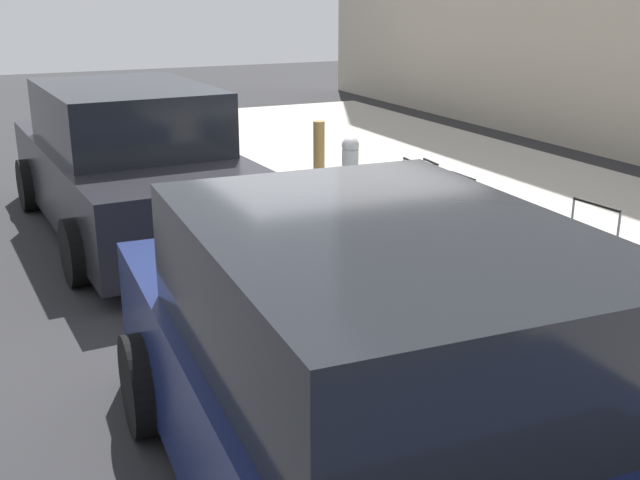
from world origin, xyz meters
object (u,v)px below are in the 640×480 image
suitcase_red_3 (548,269)px  suitcase_navy_7 (409,205)px  suitcase_black_4 (502,248)px  suitcase_silver_6 (429,212)px  suitcase_olive_2 (587,287)px  parked_car_charcoal_1 (130,164)px  suitcase_teal_8 (382,198)px  fire_hydrant (350,169)px  parked_car_navy_0 (381,397)px  bollard_post (319,158)px  suitcase_maroon_5 (460,228)px

suitcase_red_3 → suitcase_navy_7: suitcase_navy_7 is taller
suitcase_black_4 → suitcase_silver_6: 1.10m
suitcase_olive_2 → parked_car_charcoal_1: 5.12m
suitcase_olive_2 → suitcase_teal_8: size_ratio=1.81×
suitcase_teal_8 → parked_car_charcoal_1: 2.84m
suitcase_silver_6 → suitcase_teal_8: (0.97, -0.01, -0.09)m
suitcase_red_3 → fire_hydrant: size_ratio=0.75×
parked_car_charcoal_1 → parked_car_navy_0: bearing=180.0°
suitcase_olive_2 → suitcase_navy_7: (2.77, -0.13, -0.06)m
suitcase_black_4 → suitcase_teal_8: size_ratio=1.37×
suitcase_red_3 → parked_car_charcoal_1: size_ratio=0.13×
bollard_post → suitcase_red_3: bearing=-176.8°
suitcase_teal_8 → parked_car_charcoal_1: bearing=64.1°
bollard_post → suitcase_navy_7: bearing=-173.5°
suitcase_navy_7 → suitcase_red_3: bearing=-179.6°
suitcase_teal_8 → parked_car_charcoal_1: size_ratio=0.12×
suitcase_silver_6 → suitcase_navy_7: 0.50m
suitcase_teal_8 → fire_hydrant: size_ratio=0.69×
suitcase_black_4 → suitcase_navy_7: size_ratio=0.98×
suitcase_red_3 → suitcase_black_4: bearing=1.8°
suitcase_red_3 → parked_car_charcoal_1: 4.70m
suitcase_olive_2 → suitcase_black_4: suitcase_olive_2 is taller
suitcase_black_4 → parked_car_charcoal_1: bearing=38.1°
suitcase_black_4 → fire_hydrant: 2.87m
suitcase_black_4 → suitcase_silver_6: suitcase_silver_6 is taller
suitcase_olive_2 → suitcase_navy_7: bearing=-2.7°
suitcase_maroon_5 → fire_hydrant: bearing=0.2°
suitcase_red_3 → bollard_post: (4.03, 0.22, 0.19)m
suitcase_silver_6 → parked_car_navy_0: bearing=144.2°
suitcase_black_4 → suitcase_teal_8: suitcase_black_4 is taller
suitcase_olive_2 → fire_hydrant: 4.05m
suitcase_silver_6 → fire_hydrant: suitcase_silver_6 is taller
suitcase_maroon_5 → suitcase_teal_8: 1.49m
suitcase_silver_6 → bollard_post: 2.34m
suitcase_teal_8 → bollard_post: size_ratio=0.60×
suitcase_black_4 → bollard_post: (3.43, 0.20, 0.18)m
suitcase_maroon_5 → fire_hydrant: (2.28, 0.01, 0.11)m
suitcase_maroon_5 → suitcase_olive_2: bearing=177.4°
suitcase_black_4 → fire_hydrant: bearing=1.1°
suitcase_maroon_5 → parked_car_charcoal_1: bearing=43.1°
suitcase_teal_8 → parked_car_navy_0: 5.14m
suitcase_red_3 → suitcase_teal_8: 2.67m
suitcase_maroon_5 → parked_car_navy_0: size_ratio=0.18×
suitcase_maroon_5 → bollard_post: 2.86m
parked_car_charcoal_1 → suitcase_teal_8: bearing=-115.9°
parked_car_navy_0 → suitcase_red_3: bearing=-55.5°
fire_hydrant → suitcase_silver_6: bearing=179.5°
suitcase_maroon_5 → bollard_post: size_ratio=0.91×
suitcase_navy_7 → suitcase_teal_8: size_ratio=1.40×
suitcase_black_4 → bollard_post: size_ratio=0.83×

